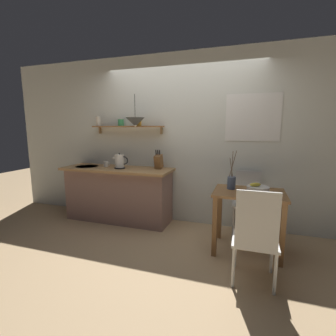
{
  "coord_description": "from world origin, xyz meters",
  "views": [
    {
      "loc": [
        1.05,
        -3.2,
        1.55
      ],
      "look_at": [
        -0.1,
        0.25,
        0.95
      ],
      "focal_mm": 26.18,
      "sensor_mm": 36.0,
      "label": 1
    }
  ],
  "objects_px": {
    "fruit_bowl": "(258,189)",
    "twig_vase": "(231,182)",
    "dining_chair_far": "(247,200)",
    "dining_chair_near": "(256,235)",
    "coffee_mug_by_sink": "(106,164)",
    "electric_kettle": "(120,162)",
    "pendant_lamp": "(135,122)",
    "dining_table": "(248,204)",
    "knife_block": "(159,161)"
  },
  "relations": [
    {
      "from": "dining_chair_far",
      "to": "coffee_mug_by_sink",
      "type": "bearing_deg",
      "value": -178.07
    },
    {
      "from": "dining_table",
      "to": "dining_chair_near",
      "type": "distance_m",
      "value": 0.72
    },
    {
      "from": "dining_chair_near",
      "to": "dining_chair_far",
      "type": "height_order",
      "value": "dining_chair_near"
    },
    {
      "from": "electric_kettle",
      "to": "twig_vase",
      "type": "bearing_deg",
      "value": -9.81
    },
    {
      "from": "electric_kettle",
      "to": "fruit_bowl",
      "type": "bearing_deg",
      "value": -10.55
    },
    {
      "from": "dining_chair_far",
      "to": "twig_vase",
      "type": "bearing_deg",
      "value": -114.06
    },
    {
      "from": "electric_kettle",
      "to": "dining_chair_far",
      "type": "bearing_deg",
      "value": 4.44
    },
    {
      "from": "twig_vase",
      "to": "coffee_mug_by_sink",
      "type": "xyz_separation_m",
      "value": [
        -2.08,
        0.38,
        0.08
      ]
    },
    {
      "from": "dining_table",
      "to": "electric_kettle",
      "type": "height_order",
      "value": "electric_kettle"
    },
    {
      "from": "fruit_bowl",
      "to": "electric_kettle",
      "type": "xyz_separation_m",
      "value": [
        -2.09,
        0.39,
        0.19
      ]
    },
    {
      "from": "dining_table",
      "to": "dining_chair_far",
      "type": "distance_m",
      "value": 0.54
    },
    {
      "from": "dining_table",
      "to": "knife_block",
      "type": "distance_m",
      "value": 1.54
    },
    {
      "from": "dining_table",
      "to": "dining_chair_near",
      "type": "relative_size",
      "value": 0.85
    },
    {
      "from": "twig_vase",
      "to": "electric_kettle",
      "type": "bearing_deg",
      "value": 170.19
    },
    {
      "from": "dining_chair_far",
      "to": "fruit_bowl",
      "type": "distance_m",
      "value": 0.63
    },
    {
      "from": "dining_chair_far",
      "to": "fruit_bowl",
      "type": "relative_size",
      "value": 3.52
    },
    {
      "from": "coffee_mug_by_sink",
      "to": "electric_kettle",
      "type": "bearing_deg",
      "value": -14.03
    },
    {
      "from": "dining_chair_near",
      "to": "knife_block",
      "type": "height_order",
      "value": "knife_block"
    },
    {
      "from": "dining_chair_far",
      "to": "twig_vase",
      "type": "height_order",
      "value": "twig_vase"
    },
    {
      "from": "dining_chair_near",
      "to": "pendant_lamp",
      "type": "height_order",
      "value": "pendant_lamp"
    },
    {
      "from": "knife_block",
      "to": "coffee_mug_by_sink",
      "type": "distance_m",
      "value": 0.92
    },
    {
      "from": "fruit_bowl",
      "to": "dining_chair_near",
      "type": "bearing_deg",
      "value": -91.84
    },
    {
      "from": "dining_chair_far",
      "to": "fruit_bowl",
      "type": "height_order",
      "value": "dining_chair_far"
    },
    {
      "from": "fruit_bowl",
      "to": "knife_block",
      "type": "distance_m",
      "value": 1.6
    },
    {
      "from": "dining_table",
      "to": "knife_block",
      "type": "bearing_deg",
      "value": 158.94
    },
    {
      "from": "dining_chair_near",
      "to": "twig_vase",
      "type": "distance_m",
      "value": 0.89
    },
    {
      "from": "twig_vase",
      "to": "electric_kettle",
      "type": "relative_size",
      "value": 1.9
    },
    {
      "from": "fruit_bowl",
      "to": "knife_block",
      "type": "relative_size",
      "value": 0.86
    },
    {
      "from": "fruit_bowl",
      "to": "twig_vase",
      "type": "height_order",
      "value": "twig_vase"
    },
    {
      "from": "fruit_bowl",
      "to": "coffee_mug_by_sink",
      "type": "xyz_separation_m",
      "value": [
        -2.4,
        0.47,
        0.12
      ]
    },
    {
      "from": "dining_chair_far",
      "to": "pendant_lamp",
      "type": "height_order",
      "value": "pendant_lamp"
    },
    {
      "from": "fruit_bowl",
      "to": "twig_vase",
      "type": "relative_size",
      "value": 0.53
    },
    {
      "from": "twig_vase",
      "to": "coffee_mug_by_sink",
      "type": "height_order",
      "value": "twig_vase"
    },
    {
      "from": "coffee_mug_by_sink",
      "to": "pendant_lamp",
      "type": "height_order",
      "value": "pendant_lamp"
    },
    {
      "from": "dining_table",
      "to": "electric_kettle",
      "type": "bearing_deg",
      "value": 169.35
    },
    {
      "from": "coffee_mug_by_sink",
      "to": "pendant_lamp",
      "type": "relative_size",
      "value": 0.24
    },
    {
      "from": "fruit_bowl",
      "to": "dining_chair_far",
      "type": "bearing_deg",
      "value": 101.58
    },
    {
      "from": "dining_chair_near",
      "to": "twig_vase",
      "type": "xyz_separation_m",
      "value": [
        -0.29,
        0.78,
        0.33
      ]
    },
    {
      "from": "electric_kettle",
      "to": "coffee_mug_by_sink",
      "type": "bearing_deg",
      "value": 165.97
    },
    {
      "from": "electric_kettle",
      "to": "knife_block",
      "type": "xyz_separation_m",
      "value": [
        0.61,
        0.16,
        0.01
      ]
    },
    {
      "from": "fruit_bowl",
      "to": "knife_block",
      "type": "xyz_separation_m",
      "value": [
        -1.49,
        0.55,
        0.2
      ]
    },
    {
      "from": "twig_vase",
      "to": "coffee_mug_by_sink",
      "type": "relative_size",
      "value": 4.2
    },
    {
      "from": "fruit_bowl",
      "to": "pendant_lamp",
      "type": "height_order",
      "value": "pendant_lamp"
    },
    {
      "from": "dining_chair_near",
      "to": "electric_kettle",
      "type": "relative_size",
      "value": 3.78
    },
    {
      "from": "dining_chair_near",
      "to": "pendant_lamp",
      "type": "distance_m",
      "value": 2.39
    },
    {
      "from": "dining_chair_far",
      "to": "twig_vase",
      "type": "distance_m",
      "value": 0.61
    },
    {
      "from": "twig_vase",
      "to": "knife_block",
      "type": "bearing_deg",
      "value": 158.25
    },
    {
      "from": "dining_table",
      "to": "twig_vase",
      "type": "xyz_separation_m",
      "value": [
        -0.22,
        0.07,
        0.24
      ]
    },
    {
      "from": "dining_table",
      "to": "fruit_bowl",
      "type": "relative_size",
      "value": 3.22
    },
    {
      "from": "dining_chair_near",
      "to": "coffee_mug_by_sink",
      "type": "distance_m",
      "value": 2.68
    }
  ]
}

